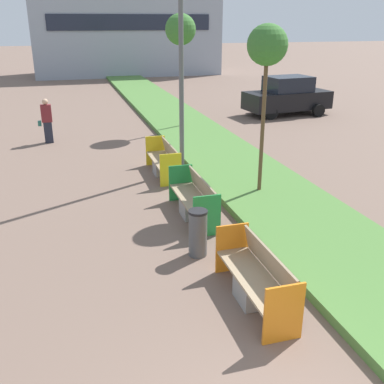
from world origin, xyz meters
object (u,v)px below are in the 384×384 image
(sapling_tree_far, at_px, (181,30))
(litter_bin, at_px, (198,233))
(bench_yellow_frame, at_px, (164,163))
(bench_green_frame, at_px, (194,201))
(pedestrian_walking, at_px, (47,121))
(parked_car_distant, at_px, (287,96))
(bench_orange_frame, at_px, (256,282))
(street_lamp_post, at_px, (181,12))
(sapling_tree_near, at_px, (267,48))

(sapling_tree_far, bearing_deg, litter_bin, -103.13)
(bench_yellow_frame, bearing_deg, bench_green_frame, -89.98)
(bench_yellow_frame, xyz_separation_m, pedestrian_walking, (-3.39, 4.95, 0.48))
(parked_car_distant, bearing_deg, bench_orange_frame, -125.23)
(bench_yellow_frame, height_order, parked_car_distant, parked_car_distant)
(bench_orange_frame, xyz_separation_m, bench_yellow_frame, (0.00, 6.88, 0.00))
(litter_bin, height_order, parked_car_distant, parked_car_distant)
(bench_green_frame, relative_size, parked_car_distant, 0.51)
(bench_green_frame, height_order, parked_car_distant, parked_car_distant)
(parked_car_distant, bearing_deg, sapling_tree_far, -169.65)
(litter_bin, relative_size, street_lamp_post, 0.11)
(litter_bin, bearing_deg, parked_car_distant, 56.19)
(bench_orange_frame, height_order, pedestrian_walking, pedestrian_walking)
(bench_orange_frame, relative_size, parked_car_distant, 0.48)
(street_lamp_post, distance_m, pedestrian_walking, 7.28)
(bench_yellow_frame, height_order, litter_bin, litter_bin)
(bench_orange_frame, distance_m, pedestrian_walking, 12.31)
(bench_green_frame, relative_size, pedestrian_walking, 1.34)
(street_lamp_post, relative_size, parked_car_distant, 1.93)
(bench_green_frame, relative_size, sapling_tree_far, 0.48)
(sapling_tree_near, bearing_deg, street_lamp_post, 118.75)
(bench_green_frame, distance_m, sapling_tree_near, 4.04)
(bench_green_frame, height_order, street_lamp_post, street_lamp_post)
(sapling_tree_near, xyz_separation_m, parked_car_distant, (5.86, 9.85, -2.86))
(bench_orange_frame, distance_m, sapling_tree_near, 5.95)
(litter_bin, distance_m, street_lamp_post, 6.77)
(litter_bin, xyz_separation_m, pedestrian_walking, (-2.93, 10.04, 0.36))
(bench_orange_frame, relative_size, pedestrian_walking, 1.26)
(bench_yellow_frame, relative_size, pedestrian_walking, 1.28)
(bench_green_frame, height_order, bench_yellow_frame, same)
(sapling_tree_near, distance_m, parked_car_distant, 11.81)
(pedestrian_walking, height_order, parked_car_distant, parked_car_distant)
(bench_orange_frame, bearing_deg, bench_yellow_frame, 90.00)
(pedestrian_walking, bearing_deg, sapling_tree_far, 7.42)
(bench_orange_frame, bearing_deg, pedestrian_walking, 106.01)
(pedestrian_walking, bearing_deg, bench_orange_frame, -73.99)
(bench_yellow_frame, distance_m, sapling_tree_far, 7.03)
(street_lamp_post, bearing_deg, sapling_tree_far, 75.39)
(bench_orange_frame, height_order, sapling_tree_far, sapling_tree_far)
(bench_yellow_frame, xyz_separation_m, parked_car_distant, (7.91, 7.40, 0.54))
(litter_bin, distance_m, parked_car_distant, 15.05)
(bench_orange_frame, bearing_deg, bench_green_frame, 89.97)
(litter_bin, height_order, street_lamp_post, street_lamp_post)
(bench_orange_frame, relative_size, sapling_tree_near, 0.49)
(sapling_tree_far, distance_m, parked_car_distant, 6.86)
(sapling_tree_near, height_order, parked_car_distant, sapling_tree_near)
(bench_green_frame, bearing_deg, bench_orange_frame, -90.03)
(bench_yellow_frame, distance_m, pedestrian_walking, 6.02)
(bench_green_frame, xyz_separation_m, sapling_tree_near, (2.04, 0.80, 3.40))
(street_lamp_post, relative_size, sapling_tree_far, 1.80)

